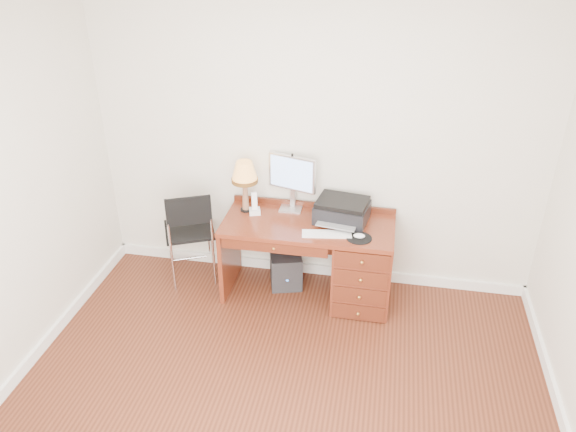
% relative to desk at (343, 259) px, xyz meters
% --- Properties ---
extents(ground, '(4.00, 4.00, 0.00)m').
position_rel_desk_xyz_m(ground, '(-0.32, -1.40, -0.41)').
color(ground, '#401A0E').
rests_on(ground, ground).
extents(room_shell, '(4.00, 4.00, 4.00)m').
position_rel_desk_xyz_m(room_shell, '(-0.32, -0.77, -0.36)').
color(room_shell, silver).
rests_on(room_shell, ground).
extents(desk, '(1.50, 0.67, 0.75)m').
position_rel_desk_xyz_m(desk, '(0.00, 0.00, 0.00)').
color(desk, maroon).
rests_on(desk, ground).
extents(monitor, '(0.44, 0.21, 0.52)m').
position_rel_desk_xyz_m(monitor, '(-0.52, 0.24, 0.66)').
color(monitor, silver).
rests_on(monitor, desk).
extents(keyboard, '(0.43, 0.18, 0.02)m').
position_rel_desk_xyz_m(keyboard, '(-0.14, -0.17, 0.35)').
color(keyboard, white).
rests_on(keyboard, desk).
extents(mouse_pad, '(0.22, 0.22, 0.04)m').
position_rel_desk_xyz_m(mouse_pad, '(0.13, -0.18, 0.35)').
color(mouse_pad, black).
rests_on(mouse_pad, desk).
extents(printer, '(0.49, 0.41, 0.20)m').
position_rel_desk_xyz_m(printer, '(-0.04, 0.10, 0.43)').
color(printer, black).
rests_on(printer, desk).
extents(leg_lamp, '(0.24, 0.24, 0.48)m').
position_rel_desk_xyz_m(leg_lamp, '(-0.92, 0.12, 0.69)').
color(leg_lamp, black).
rests_on(leg_lamp, desk).
extents(phone, '(0.12, 0.12, 0.21)m').
position_rel_desk_xyz_m(phone, '(-0.82, 0.08, 0.40)').
color(phone, white).
rests_on(phone, desk).
extents(pen_cup, '(0.09, 0.09, 0.11)m').
position_rel_desk_xyz_m(pen_cup, '(-0.04, 0.13, 0.39)').
color(pen_cup, black).
rests_on(pen_cup, desk).
extents(chair, '(0.59, 0.61, 0.95)m').
position_rel_desk_xyz_m(chair, '(-1.47, 0.02, 0.16)').
color(chair, black).
rests_on(chair, ground).
extents(equipment_box, '(0.35, 0.35, 0.33)m').
position_rel_desk_xyz_m(equipment_box, '(-0.54, 0.10, -0.25)').
color(equipment_box, black).
rests_on(equipment_box, ground).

